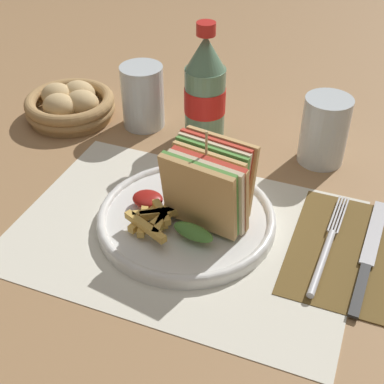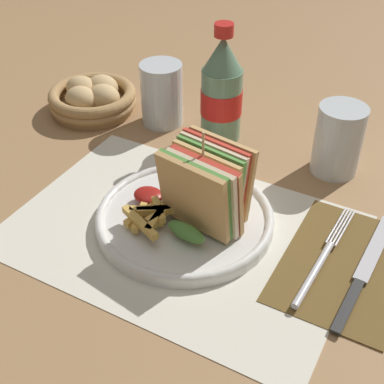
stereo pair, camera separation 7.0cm
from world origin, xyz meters
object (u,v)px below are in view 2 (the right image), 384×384
Objects in this scene: club_sandwich at (206,189)px; bread_basket at (93,98)px; plate_main at (185,218)px; coke_bottle_near at (222,92)px; glass_far at (162,98)px; fork at (320,263)px; glass_near at (338,140)px; knife at (364,271)px.

club_sandwich is 0.86× the size of bread_basket.
plate_main is 0.35m from bread_basket.
coke_bottle_near is 0.11m from glass_far.
bread_basket is (-0.32, 0.19, -0.04)m from club_sandwich.
glass_near reaches higher than fork.
glass_near is (-0.10, 0.19, 0.05)m from knife.
coke_bottle_near is at bearing 111.57° from club_sandwich.
coke_bottle_near is 0.19m from glass_near.
glass_near is at bearing -0.90° from coke_bottle_near.
club_sandwich is at bearing -116.40° from glass_near.
plate_main is at bearing -33.12° from bread_basket.
glass_near is at bearing 3.44° from bread_basket.
glass_near is (0.19, -0.00, -0.03)m from coke_bottle_near.
glass_near is (0.14, 0.22, 0.04)m from plate_main.
knife is (0.20, 0.02, -0.06)m from club_sandwich.
bread_basket reaches higher than knife.
glass_near is 1.00× the size of glass_far.
glass_far is (-0.30, -0.00, -0.01)m from glass_near.
coke_bottle_near is 0.25m from bread_basket.
plate_main is at bearing -52.67° from glass_far.
club_sandwich reaches higher than bread_basket.
coke_bottle_near is 1.80× the size of glass_near.
knife is 1.13× the size of coke_bottle_near.
glass_far is at bearing -177.47° from coke_bottle_near.
fork is at bearing -77.57° from glass_near.
coke_bottle_near reaches higher than knife.
club_sandwich is 0.61× the size of knife.
bread_basket is (-0.29, 0.19, 0.01)m from plate_main.
club_sandwich is 1.25× the size of glass_near.
glass_far reaches higher than bread_basket.
bread_basket is at bearing 149.71° from club_sandwich.
fork is (0.18, 0.01, -0.00)m from plate_main.
knife is (0.05, 0.02, -0.00)m from fork.
glass_near is 0.30m from glass_far.
fork is at bearing 1.43° from club_sandwich.
club_sandwich reaches higher than knife.
glass_near reaches higher than plate_main.
glass_near is at bearing 57.89° from plate_main.
glass_near is at bearing 104.95° from fork.
bread_basket is (-0.24, -0.03, -0.06)m from coke_bottle_near.
coke_bottle_near reaches higher than glass_far.
club_sandwich is at bearing -68.43° from coke_bottle_near.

